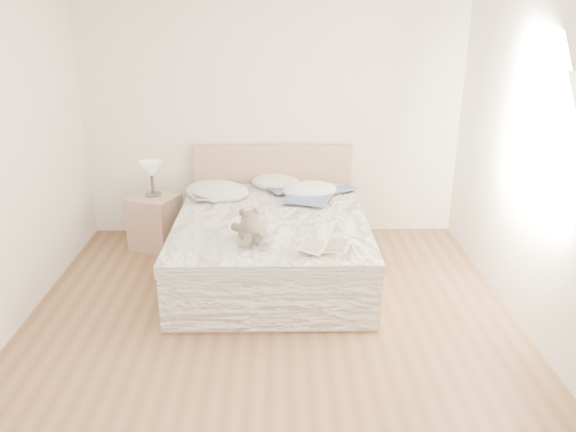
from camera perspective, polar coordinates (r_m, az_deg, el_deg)
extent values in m
cube|color=brown|center=(4.39, -1.78, -12.52)|extent=(4.00, 4.50, 0.00)
cube|color=white|center=(6.02, -1.63, 10.60)|extent=(4.00, 0.02, 2.70)
cube|color=white|center=(1.77, -3.32, -15.86)|extent=(4.00, 0.02, 2.70)
cube|color=white|center=(4.28, 25.96, 4.32)|extent=(0.02, 4.50, 2.70)
cube|color=white|center=(4.51, 24.39, 6.64)|extent=(0.02, 1.30, 1.10)
cube|color=tan|center=(5.34, -1.62, -4.85)|extent=(1.68, 2.08, 0.20)
cube|color=white|center=(5.24, -1.65, -2.38)|extent=(1.60, 2.00, 0.30)
cube|color=white|center=(5.12, -1.68, -0.65)|extent=(1.72, 2.05, 0.10)
cube|color=tan|center=(6.16, -1.55, 2.69)|extent=(1.70, 0.06, 1.00)
cube|color=tan|center=(6.01, -13.33, -0.58)|extent=(0.57, 0.55, 0.56)
cylinder|color=#4A453F|center=(5.95, -13.52, 2.16)|extent=(0.17, 0.17, 0.02)
cylinder|color=#3A3430|center=(5.91, -13.62, 3.30)|extent=(0.03, 0.03, 0.23)
cone|color=#F0E5C9|center=(5.87, -13.73, 4.64)|extent=(0.28, 0.28, 0.17)
ellipsoid|color=silver|center=(5.70, -7.21, 2.51)|extent=(0.77, 0.65, 0.20)
ellipsoid|color=white|center=(5.94, -1.20, 3.41)|extent=(0.63, 0.52, 0.16)
ellipsoid|color=white|center=(5.70, 2.24, 2.65)|extent=(0.63, 0.50, 0.17)
cube|color=silver|center=(5.56, -8.13, 1.87)|extent=(0.39, 0.34, 0.02)
cube|color=beige|center=(4.40, 3.72, -3.14)|extent=(0.46, 0.37, 0.03)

